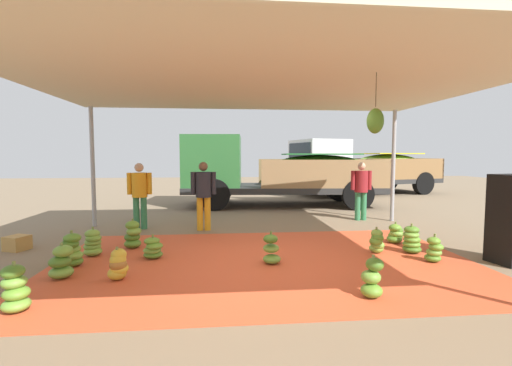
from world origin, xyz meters
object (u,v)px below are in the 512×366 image
banana_bunch_1 (93,243)px  banana_bunch_12 (434,250)px  worker_1 (140,191)px  banana_bunch_3 (61,263)px  banana_bunch_10 (72,251)px  banana_bunch_6 (133,235)px  banana_bunch_7 (377,242)px  banana_bunch_5 (372,279)px  banana_bunch_2 (118,265)px  banana_bunch_11 (271,250)px  banana_bunch_0 (412,240)px  cargo_truck_far (361,167)px  cargo_truck_main (275,171)px  speaker_stack (512,219)px  worker_2 (203,191)px  crate_0 (17,243)px  worker_0 (361,187)px  banana_bunch_4 (15,290)px  banana_bunch_9 (396,234)px  banana_bunch_8 (153,249)px

banana_bunch_1 → banana_bunch_12: banana_bunch_1 is taller
worker_1 → banana_bunch_3: bearing=-95.7°
banana_bunch_10 → banana_bunch_12: bearing=-3.3°
banana_bunch_6 → banana_bunch_7: (4.37, -0.77, -0.04)m
banana_bunch_5 → banana_bunch_10: size_ratio=0.91×
banana_bunch_2 → banana_bunch_7: banana_bunch_7 is taller
banana_bunch_11 → banana_bunch_12: banana_bunch_11 is taller
banana_bunch_0 → cargo_truck_far: bearing=73.1°
banana_bunch_3 → cargo_truck_main: cargo_truck_main is taller
banana_bunch_11 → speaker_stack: 3.87m
banana_bunch_7 → cargo_truck_main: bearing=98.1°
banana_bunch_10 → cargo_truck_far: (8.57, 9.77, 0.96)m
worker_2 → speaker_stack: worker_2 is taller
banana_bunch_2 → crate_0: 2.93m
banana_bunch_12 → cargo_truck_far: (2.83, 10.11, 1.01)m
banana_bunch_3 → cargo_truck_far: cargo_truck_far is taller
cargo_truck_far → worker_0: (-2.54, -6.34, -0.31)m
worker_2 → crate_0: size_ratio=4.52×
speaker_stack → banana_bunch_4: bearing=-170.9°
banana_bunch_0 → crate_0: (-7.09, 0.89, -0.10)m
banana_bunch_2 → banana_bunch_6: banana_bunch_6 is taller
banana_bunch_0 → banana_bunch_2: 4.87m
banana_bunch_9 → banana_bunch_6: bearing=179.0°
banana_bunch_12 → speaker_stack: speaker_stack is taller
banana_bunch_7 → crate_0: banana_bunch_7 is taller
banana_bunch_6 → banana_bunch_9: (5.07, -0.09, -0.06)m
cargo_truck_far → crate_0: bearing=-139.1°
speaker_stack → banana_bunch_3: bearing=-179.6°
banana_bunch_5 → cargo_truck_main: bearing=89.9°
worker_1 → worker_2: worker_2 is taller
speaker_stack → banana_bunch_8: bearing=172.1°
banana_bunch_5 → worker_1: (-3.74, 4.42, 0.68)m
banana_bunch_10 → banana_bunch_2: bearing=-37.7°
worker_1 → worker_2: (1.50, -0.27, 0.02)m
banana_bunch_6 → cargo_truck_far: bearing=47.9°
banana_bunch_1 → crate_0: bearing=160.7°
worker_1 → banana_bunch_9: bearing=-19.4°
banana_bunch_2 → banana_bunch_8: bearing=74.5°
banana_bunch_4 → banana_bunch_8: banana_bunch_4 is taller
banana_bunch_10 → cargo_truck_main: size_ratio=0.08×
banana_bunch_6 → worker_0: size_ratio=0.36×
banana_bunch_8 → banana_bunch_11: 1.99m
banana_bunch_7 → speaker_stack: (1.88, -0.75, 0.51)m
worker_0 → worker_1: (-5.62, -0.62, 0.00)m
worker_1 → banana_bunch_5: bearing=-49.8°
banana_bunch_5 → crate_0: banana_bunch_5 is taller
banana_bunch_1 → banana_bunch_5: bearing=-28.4°
worker_0 → worker_2: size_ratio=0.98×
banana_bunch_11 → worker_2: worker_2 is taller
banana_bunch_3 → banana_bunch_10: (-0.08, 0.54, 0.03)m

